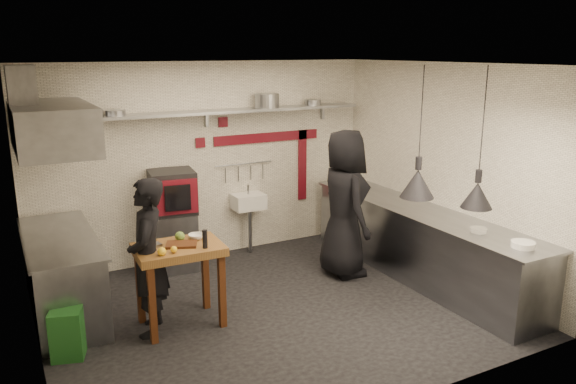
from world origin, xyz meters
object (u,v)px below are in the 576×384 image
combi_oven (172,192)px  chef_left (148,257)px  prep_table (180,285)px  chef_right (344,204)px  green_bin (68,333)px  oven_stand (173,241)px

combi_oven → chef_left: chef_left is taller
combi_oven → prep_table: size_ratio=0.64×
combi_oven → chef_right: bearing=-25.9°
green_bin → prep_table: size_ratio=0.54×
green_bin → chef_right: (3.57, 0.52, 0.73)m
chef_right → prep_table: bearing=107.2°
green_bin → chef_right: size_ratio=0.26×
green_bin → chef_right: chef_right is taller
combi_oven → chef_left: size_ratio=0.35×
combi_oven → green_bin: combi_oven is taller
oven_stand → prep_table: 1.68m
oven_stand → combi_oven: bearing=40.1°
oven_stand → green_bin: (-1.60, -1.75, -0.15)m
green_bin → prep_table: bearing=6.0°
combi_oven → green_bin: (-1.63, -1.77, -0.84)m
green_bin → chef_left: bearing=7.8°
combi_oven → prep_table: 1.82m
combi_oven → green_bin: bearing=-125.7°
combi_oven → green_bin: size_ratio=1.18×
prep_table → chef_right: size_ratio=0.47×
chef_left → chef_right: bearing=119.0°
chef_left → chef_right: size_ratio=0.86×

